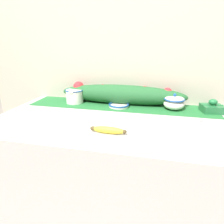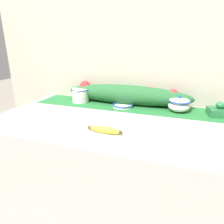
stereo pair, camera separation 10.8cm
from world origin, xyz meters
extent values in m
cube|color=#B7B2AD|center=(0.00, 0.00, 0.45)|extent=(1.34, 0.74, 0.91)
cube|color=#B7AD99|center=(0.00, 0.39, 1.20)|extent=(2.14, 0.04, 2.40)
cube|color=#236B33|center=(0.00, 0.24, 0.91)|extent=(1.24, 0.24, 0.00)
cylinder|color=white|center=(-0.33, 0.24, 0.96)|extent=(0.12, 0.12, 0.09)
torus|color=#194793|center=(-0.33, 0.24, 1.00)|extent=(0.12, 0.12, 0.01)
torus|color=white|center=(-0.33, 0.31, 0.97)|extent=(0.05, 0.01, 0.05)
ellipsoid|color=white|center=(-0.33, 0.19, 1.00)|extent=(0.04, 0.03, 0.02)
ellipsoid|color=white|center=(0.35, 0.24, 0.95)|extent=(0.13, 0.13, 0.07)
torus|color=#194793|center=(0.35, 0.24, 0.98)|extent=(0.13, 0.13, 0.01)
ellipsoid|color=white|center=(0.35, 0.24, 0.98)|extent=(0.12, 0.12, 0.02)
sphere|color=#194793|center=(0.35, 0.24, 1.01)|extent=(0.02, 0.02, 0.02)
cylinder|color=white|center=(-0.01, 0.22, 0.92)|extent=(0.13, 0.13, 0.01)
torus|color=#194793|center=(-0.01, 0.22, 0.93)|extent=(0.14, 0.14, 0.01)
ellipsoid|color=yellow|center=(0.02, -0.20, 0.93)|extent=(0.17, 0.04, 0.03)
ellipsoid|color=brown|center=(-0.05, -0.19, 0.93)|extent=(0.03, 0.02, 0.02)
ellipsoid|color=brown|center=(0.10, -0.20, 0.93)|extent=(0.02, 0.02, 0.02)
cube|color=#B7B7BC|center=(0.38, 0.07, 0.91)|extent=(0.15, 0.01, 0.00)
ellipsoid|color=#B7B7BC|center=(0.48, 0.07, 0.91)|extent=(0.04, 0.03, 0.01)
cube|color=#236638|center=(0.57, 0.24, 0.93)|extent=(0.14, 0.13, 0.04)
cube|color=#1E6B38|center=(0.57, 0.24, 0.96)|extent=(0.12, 0.03, 0.00)
cube|color=#1E6B38|center=(0.57, 0.24, 0.96)|extent=(0.03, 0.11, 0.00)
ellipsoid|color=#1E6B38|center=(0.57, 0.24, 0.97)|extent=(0.05, 0.04, 0.04)
ellipsoid|color=#235B2D|center=(0.00, 0.29, 0.98)|extent=(0.87, 0.14, 0.13)
sphere|color=red|center=(-0.32, 0.31, 1.01)|extent=(0.08, 0.08, 0.08)
sphere|color=red|center=(-0.14, 0.30, 1.01)|extent=(0.07, 0.07, 0.07)
sphere|color=red|center=(0.00, 0.31, 1.00)|extent=(0.06, 0.06, 0.06)
sphere|color=red|center=(0.15, 0.31, 1.00)|extent=(0.08, 0.08, 0.08)
sphere|color=red|center=(0.30, 0.30, 1.00)|extent=(0.07, 0.07, 0.07)
camera|label=1|loc=(0.23, -1.03, 1.31)|focal=32.00mm
camera|label=2|loc=(0.34, -1.00, 1.31)|focal=32.00mm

